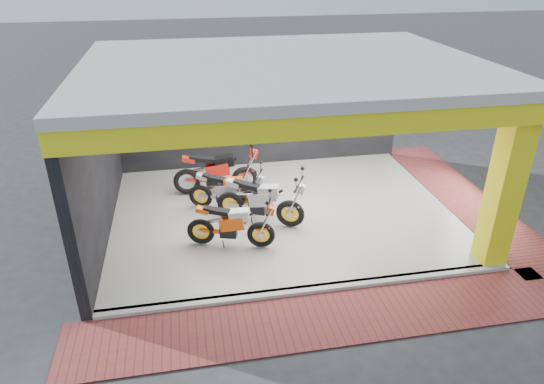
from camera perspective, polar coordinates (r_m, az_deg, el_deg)
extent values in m
plane|color=#2D2D30|center=(10.16, 3.54, -8.09)|extent=(80.00, 80.00, 0.00)
cube|color=silver|center=(11.79, 1.23, -2.44)|extent=(8.00, 6.00, 0.10)
cube|color=beige|center=(10.53, 1.42, 14.68)|extent=(8.40, 6.40, 0.20)
cube|color=black|center=(13.94, -1.34, 9.85)|extent=(8.20, 0.20, 3.50)
cube|color=black|center=(11.03, -20.08, 3.52)|extent=(0.20, 6.20, 3.50)
cube|color=yellow|center=(10.23, 25.75, 0.63)|extent=(0.50, 0.50, 3.50)
cube|color=yellow|center=(7.80, 5.99, 7.93)|extent=(8.40, 0.30, 0.40)
cube|color=yellow|center=(12.06, 20.86, 13.10)|extent=(0.30, 6.40, 0.40)
cube|color=silver|center=(9.34, 5.07, -11.34)|extent=(8.00, 0.20, 0.10)
cube|color=maroon|center=(8.79, 6.43, -14.57)|extent=(9.00, 1.40, 0.03)
cube|color=maroon|center=(13.53, 21.55, -0.58)|extent=(1.40, 7.00, 0.03)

